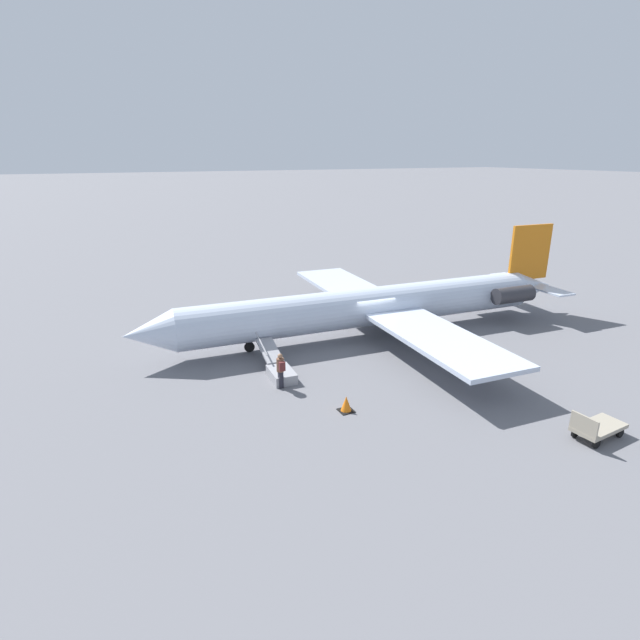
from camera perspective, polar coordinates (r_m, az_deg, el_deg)
The scene contains 6 objects.
ground_plane at distance 30.89m, azimuth 5.34°, elevation -1.70°, with size 600.00×600.00×0.00m, color slate.
airplane_main at distance 30.70m, azimuth 6.88°, elevation 1.72°, with size 28.42×21.65×6.12m.
boarding_stairs at distance 25.15m, azimuth -4.71°, elevation -5.65°, with size 1.30×4.08×1.58m.
passenger at distance 23.66m, azimuth -4.52°, elevation -5.54°, with size 0.36×0.55×1.74m.
luggage_cart at distance 22.65m, azimuth 29.08°, elevation -10.69°, with size 2.26×1.24×1.22m.
traffic_cone_near_stairs at distance 21.89m, azimuth 3.01°, elevation -9.58°, with size 0.64×0.64×0.70m.
Camera 1 is at (15.43, 24.57, 10.62)m, focal length 28.00 mm.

